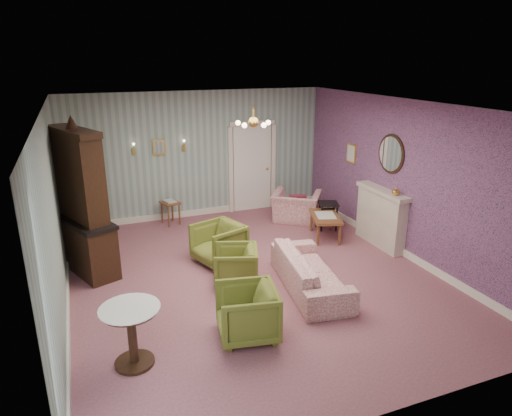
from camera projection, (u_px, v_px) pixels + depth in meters
name	position (u px, v px, depth m)	size (l,w,h in m)	color
floor	(254.00, 276.00, 7.93)	(7.00, 7.00, 0.00)	#975866
ceiling	(253.00, 106.00, 7.01)	(7.00, 7.00, 0.00)	white
wall_back	(199.00, 155.00, 10.56)	(6.00, 6.00, 0.00)	gray
wall_front	(386.00, 296.00, 4.38)	(6.00, 6.00, 0.00)	gray
wall_left	(54.00, 219.00, 6.43)	(7.00, 7.00, 0.00)	gray
wall_right	(404.00, 179.00, 8.51)	(7.00, 7.00, 0.00)	gray
wall_right_floral	(403.00, 179.00, 8.51)	(7.00, 7.00, 0.00)	#C16091
door	(252.00, 166.00, 11.09)	(1.12, 0.12, 2.16)	white
olive_chair_a	(247.00, 310.00, 6.12)	(0.78, 0.73, 0.80)	olive
olive_chair_b	(236.00, 264.00, 7.57)	(0.70, 0.65, 0.72)	olive
olive_chair_c	(219.00, 242.00, 8.36)	(0.79, 0.74, 0.81)	olive
sofa_chintz	(310.00, 265.00, 7.43)	(2.06, 0.60, 0.80)	#AB4560
wingback_chair	(297.00, 202.00, 10.46)	(1.04, 0.68, 0.91)	#AB4560
dresser	(79.00, 198.00, 7.78)	(0.55, 1.60, 2.66)	black
fireplace	(381.00, 217.00, 9.09)	(0.30, 1.40, 1.16)	beige
mantel_vase	(396.00, 191.00, 8.53)	(0.15, 0.15, 0.15)	gold
oval_mirror	(391.00, 154.00, 8.73)	(0.04, 0.76, 0.84)	white
framed_print	(351.00, 153.00, 10.00)	(0.04, 0.34, 0.42)	gold
coffee_table	(325.00, 226.00, 9.54)	(0.54, 0.98, 0.50)	brown
side_table_black	(328.00, 216.00, 10.00)	(0.40, 0.40, 0.61)	black
pedestal_table	(132.00, 336.00, 5.56)	(0.73, 0.73, 0.80)	black
nesting_table	(170.00, 212.00, 10.32)	(0.34, 0.44, 0.57)	brown
gilt_mirror_back	(159.00, 147.00, 10.14)	(0.28, 0.06, 0.36)	gold
sconce_left	(134.00, 149.00, 9.93)	(0.16, 0.12, 0.30)	gold
sconce_right	(184.00, 146.00, 10.31)	(0.16, 0.12, 0.30)	gold
chandelier	(253.00, 123.00, 7.10)	(0.56, 0.56, 0.36)	gold
burgundy_cushion	(298.00, 203.00, 10.31)	(0.38, 0.10, 0.38)	maroon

